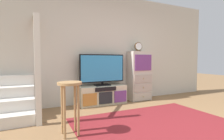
# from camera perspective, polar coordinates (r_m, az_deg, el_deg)

# --- Properties ---
(ground_plane) EXTENTS (20.00, 20.00, 0.00)m
(ground_plane) POSITION_cam_1_polar(r_m,az_deg,el_deg) (2.69, 23.10, -20.33)
(ground_plane) COLOR olive
(back_wall) EXTENTS (6.40, 0.12, 2.70)m
(back_wall) POSITION_cam_1_polar(r_m,az_deg,el_deg) (4.49, -0.82, 7.03)
(back_wall) COLOR beige
(back_wall) RESTS_ON ground_plane
(area_rug) EXTENTS (2.60, 1.80, 0.01)m
(area_rug) POSITION_cam_1_polar(r_m,az_deg,el_deg) (3.08, 14.36, -16.86)
(area_rug) COLOR maroon
(area_rug) RESTS_ON ground_plane
(media_console) EXTENTS (1.14, 0.38, 0.45)m
(media_console) POSITION_cam_1_polar(r_m,az_deg,el_deg) (4.20, -3.04, -8.17)
(media_console) COLOR beige
(media_console) RESTS_ON ground_plane
(television) EXTENTS (1.11, 0.22, 0.75)m
(television) POSITION_cam_1_polar(r_m,az_deg,el_deg) (4.14, -3.19, 0.32)
(television) COLOR black
(television) RESTS_ON media_console
(side_cabinet) EXTENTS (0.58, 0.38, 1.28)m
(side_cabinet) POSITION_cam_1_polar(r_m,az_deg,el_deg) (4.65, 8.97, -1.92)
(side_cabinet) COLOR beige
(side_cabinet) RESTS_ON ground_plane
(desk_clock) EXTENTS (0.21, 0.08, 0.24)m
(desk_clock) POSITION_cam_1_polar(r_m,az_deg,el_deg) (4.60, 8.63, 7.54)
(desk_clock) COLOR #4C3823
(desk_clock) RESTS_ON side_cabinet
(staircase) EXTENTS (1.00, 1.36, 2.20)m
(staircase) POSITION_cam_1_polar(r_m,az_deg,el_deg) (3.90, -30.68, -7.38)
(staircase) COLOR silver
(staircase) RESTS_ON ground_plane
(bar_stool_near) EXTENTS (0.34, 0.34, 0.76)m
(bar_stool_near) POSITION_cam_1_polar(r_m,az_deg,el_deg) (2.52, -13.67, -8.35)
(bar_stool_near) COLOR #A37A4C
(bar_stool_near) RESTS_ON ground_plane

